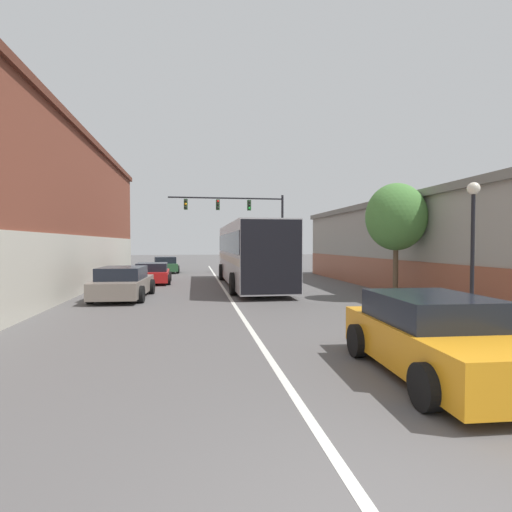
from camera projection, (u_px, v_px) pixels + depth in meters
lane_center_line at (226, 292)px, 18.61m from camera, size 0.14×44.18×0.01m
building_right_storefront at (444, 242)px, 21.11m from camera, size 8.64×20.39×4.41m
bus at (250, 252)px, 21.30m from camera, size 2.85×11.88×3.27m
hatchback_foreground at (436, 337)px, 6.81m from camera, size 2.24×4.25×1.37m
parked_car_left_near at (165, 265)px, 31.23m from camera, size 2.37×4.17×1.25m
parked_car_left_mid at (123, 283)px, 16.43m from camera, size 2.23×4.52×1.31m
parked_car_left_far at (152, 273)px, 22.80m from camera, size 2.20×3.87×1.17m
traffic_signal_gantry at (244, 214)px, 30.75m from camera, size 8.87×0.36×6.06m
street_lamp at (473, 243)px, 10.42m from camera, size 0.32×0.32×3.86m
street_tree_near at (396, 217)px, 15.83m from camera, size 2.42×2.18×4.66m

